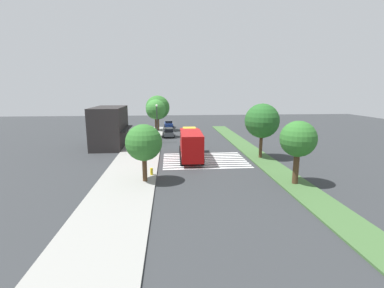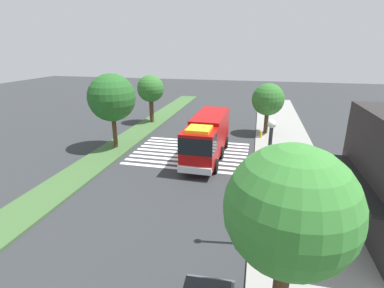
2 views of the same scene
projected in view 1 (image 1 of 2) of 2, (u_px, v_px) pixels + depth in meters
ground_plane at (204, 160)px, 34.23m from camera, size 120.00×120.00×0.00m
sidewalk at (136, 161)px, 33.52m from camera, size 60.00×5.51×0.14m
median_strip at (260, 158)px, 34.81m from camera, size 60.00×3.00×0.14m
crosswalk at (205, 160)px, 33.96m from camera, size 7.65×10.30×0.01m
fire_truck at (191, 143)px, 34.43m from camera, size 9.35×2.95×3.63m
parked_car_west at (169, 132)px, 50.53m from camera, size 4.50×2.17×1.66m
parked_car_mid at (169, 124)px, 63.00m from camera, size 4.85×2.17×1.67m
bus_stop_shelter at (149, 136)px, 40.17m from camera, size 3.50×1.40×2.46m
bench_near_shelter at (148, 151)px, 36.52m from camera, size 1.60×0.50×0.90m
street_lamp at (157, 120)px, 44.12m from camera, size 0.36×0.36×6.18m
storefront_building at (110, 127)px, 41.23m from camera, size 8.72×5.16×6.11m
sidewalk_tree_far_west at (144, 143)px, 25.15m from camera, size 3.43×3.43×5.44m
sidewalk_tree_center at (156, 110)px, 48.89m from camera, size 3.59×3.59×6.82m
sidewalk_tree_east at (158, 108)px, 56.87m from camera, size 4.98×4.98×7.31m
median_tree_far_west at (298, 139)px, 24.42m from camera, size 3.27×3.27×5.83m
median_tree_west at (262, 121)px, 33.86m from camera, size 4.30×4.30×6.86m
fire_hydrant at (152, 171)px, 27.67m from camera, size 0.28×0.28×0.70m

